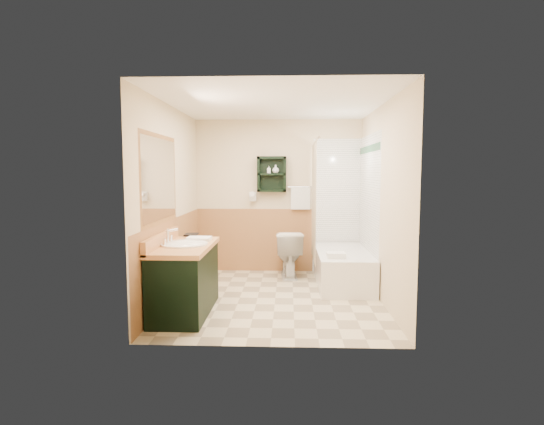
{
  "coord_description": "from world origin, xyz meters",
  "views": [
    {
      "loc": [
        0.16,
        -5.21,
        1.58
      ],
      "look_at": [
        -0.05,
        0.2,
        1.06
      ],
      "focal_mm": 28.0,
      "sensor_mm": 36.0,
      "label": 1
    }
  ],
  "objects": [
    {
      "name": "tub_towel",
      "position": [
        0.78,
        0.22,
        0.51
      ],
      "size": [
        0.23,
        0.2,
        0.07
      ],
      "primitive_type": "cube",
      "color": "silver",
      "rests_on": "bathtub"
    },
    {
      "name": "hair_dryer",
      "position": [
        -0.4,
        1.43,
        1.2
      ],
      "size": [
        0.1,
        0.24,
        0.18
      ],
      "primitive_type": null,
      "color": "white",
      "rests_on": "back_wall"
    },
    {
      "name": "vanity_book",
      "position": [
        -1.16,
        0.09,
        0.89
      ],
      "size": [
        0.17,
        0.03,
        0.23
      ],
      "primitive_type": "imported",
      "rotation": [
        0.0,
        0.0,
        0.06
      ],
      "color": "black",
      "rests_on": "vanity"
    },
    {
      "name": "tile_back",
      "position": [
        1.03,
        1.48,
        1.05
      ],
      "size": [
        0.95,
        0.95,
        2.1
      ],
      "primitive_type": null,
      "color": "white",
      "rests_on": "back_wall"
    },
    {
      "name": "bathtub",
      "position": [
        0.93,
        0.69,
        0.24
      ],
      "size": [
        0.72,
        1.5,
        0.48
      ],
      "primitive_type": "cube",
      "color": "white",
      "rests_on": "ground"
    },
    {
      "name": "wainscot_back",
      "position": [
        0.0,
        1.49,
        0.5
      ],
      "size": [
        2.58,
        2.58,
        1.0
      ],
      "primitive_type": null,
      "color": "#C17B4E",
      "rests_on": "back_wall"
    },
    {
      "name": "vanity",
      "position": [
        -0.99,
        -0.6,
        0.39
      ],
      "size": [
        0.59,
        1.22,
        0.78
      ],
      "primitive_type": "cube",
      "color": "black",
      "rests_on": "ground"
    },
    {
      "name": "back_wall",
      "position": [
        0.0,
        1.52,
        1.2
      ],
      "size": [
        2.6,
        0.04,
        2.4
      ],
      "primitive_type": "cube",
      "color": "#F6E1C0",
      "rests_on": "ground"
    },
    {
      "name": "floor",
      "position": [
        0.0,
        0.0,
        0.0
      ],
      "size": [
        3.0,
        3.0,
        0.0
      ],
      "primitive_type": "plane",
      "color": "beige",
      "rests_on": "ground"
    },
    {
      "name": "curtain_rod",
      "position": [
        0.53,
        0.75,
        2.0
      ],
      "size": [
        0.03,
        1.6,
        0.03
      ],
      "primitive_type": "cylinder",
      "rotation": [
        1.57,
        0.0,
        0.0
      ],
      "color": "silver",
      "rests_on": "back_wall"
    },
    {
      "name": "soap_bottle_a",
      "position": [
        -0.14,
        1.4,
        1.59
      ],
      "size": [
        0.06,
        0.12,
        0.05
      ],
      "primitive_type": "imported",
      "rotation": [
        0.0,
        0.0,
        -0.04
      ],
      "color": "white",
      "rests_on": "wall_shelf"
    },
    {
      "name": "left_wall",
      "position": [
        -1.32,
        0.0,
        1.2
      ],
      "size": [
        0.04,
        3.0,
        2.4
      ],
      "primitive_type": "cube",
      "color": "#F6E1C0",
      "rests_on": "ground"
    },
    {
      "name": "ceiling",
      "position": [
        0.0,
        0.0,
        2.42
      ],
      "size": [
        2.6,
        3.0,
        0.04
      ],
      "primitive_type": "cube",
      "color": "white",
      "rests_on": "back_wall"
    },
    {
      "name": "shower_curtain",
      "position": [
        0.53,
        0.92,
        1.15
      ],
      "size": [
        1.05,
        1.05,
        1.7
      ],
      "primitive_type": null,
      "color": "#C2B192",
      "rests_on": "curtain_rod"
    },
    {
      "name": "wall_shelf",
      "position": [
        -0.1,
        1.41,
        1.55
      ],
      "size": [
        0.45,
        0.15,
        0.55
      ],
      "primitive_type": "cube",
      "color": "black",
      "rests_on": "back_wall"
    },
    {
      "name": "counter_towel",
      "position": [
        -0.89,
        -0.29,
        0.8
      ],
      "size": [
        0.28,
        0.22,
        0.04
      ],
      "primitive_type": "cube",
      "color": "silver",
      "rests_on": "vanity"
    },
    {
      "name": "mirror_frame",
      "position": [
        -1.27,
        -0.55,
        1.5
      ],
      "size": [
        1.3,
        1.3,
        1.0
      ],
      "primitive_type": null,
      "color": "#956030",
      "rests_on": "left_wall"
    },
    {
      "name": "wainscot_left",
      "position": [
        -1.29,
        0.0,
        0.5
      ],
      "size": [
        2.98,
        2.98,
        1.0
      ],
      "primitive_type": null,
      "color": "#C17B4E",
      "rests_on": "left_wall"
    },
    {
      "name": "toilet",
      "position": [
        0.17,
        1.12,
        0.35
      ],
      "size": [
        0.44,
        0.73,
        0.69
      ],
      "primitive_type": "imported",
      "rotation": [
        0.0,
        0.0,
        3.21
      ],
      "color": "white",
      "rests_on": "ground"
    },
    {
      "name": "tile_right",
      "position": [
        1.28,
        0.75,
        1.05
      ],
      "size": [
        1.5,
        1.5,
        2.1
      ],
      "primitive_type": null,
      "color": "white",
      "rests_on": "right_wall"
    },
    {
      "name": "right_wall",
      "position": [
        1.32,
        0.0,
        1.2
      ],
      "size": [
        0.04,
        3.0,
        2.4
      ],
      "primitive_type": "cube",
      "color": "#F6E1C0",
      "rests_on": "ground"
    },
    {
      "name": "mirror_glass",
      "position": [
        -1.27,
        -0.55,
        1.5
      ],
      "size": [
        1.2,
        1.2,
        0.9
      ],
      "primitive_type": null,
      "color": "white",
      "rests_on": "left_wall"
    },
    {
      "name": "soap_bottle_b",
      "position": [
        -0.04,
        1.4,
        1.62
      ],
      "size": [
        0.15,
        0.16,
        0.1
      ],
      "primitive_type": "imported",
      "rotation": [
        0.0,
        0.0,
        0.42
      ],
      "color": "white",
      "rests_on": "wall_shelf"
    },
    {
      "name": "towel_bar",
      "position": [
        0.35,
        1.45,
        1.35
      ],
      "size": [
        0.4,
        0.06,
        0.4
      ],
      "primitive_type": null,
      "color": "silver",
      "rests_on": "back_wall"
    },
    {
      "name": "tile_accent",
      "position": [
        1.27,
        0.75,
        1.9
      ],
      "size": [
        1.5,
        1.5,
        0.1
      ],
      "primitive_type": null,
      "color": "#164E2D",
      "rests_on": "right_wall"
    }
  ]
}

